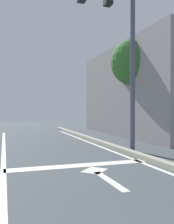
# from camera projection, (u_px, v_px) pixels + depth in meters

# --- Properties ---
(lane_line_center) EXTENTS (0.12, 20.00, 0.01)m
(lane_line_center) POSITION_uv_depth(u_px,v_px,m) (3.00, 176.00, 5.13)
(lane_line_center) COLOR silver
(lane_line_center) RESTS_ON ground
(lane_line_curbside) EXTENTS (0.12, 20.00, 0.01)m
(lane_line_curbside) POSITION_uv_depth(u_px,v_px,m) (147.00, 164.00, 6.20)
(lane_line_curbside) COLOR silver
(lane_line_curbside) RESTS_ON ground
(stop_bar) EXTENTS (3.54, 0.40, 0.01)m
(stop_bar) POSITION_uv_depth(u_px,v_px,m) (79.00, 165.00, 6.11)
(stop_bar) COLOR silver
(stop_bar) RESTS_ON ground
(lane_arrow_stem) EXTENTS (0.16, 1.40, 0.01)m
(lane_arrow_stem) POSITION_uv_depth(u_px,v_px,m) (110.00, 181.00, 4.80)
(lane_arrow_stem) COLOR silver
(lane_arrow_stem) RESTS_ON ground
(lane_arrow_head) EXTENTS (0.71, 0.71, 0.01)m
(lane_arrow_head) POSITION_uv_depth(u_px,v_px,m) (94.00, 170.00, 5.60)
(lane_arrow_head) COLOR silver
(lane_arrow_head) RESTS_ON ground
(curb_strip) EXTENTS (0.24, 24.00, 0.14)m
(curb_strip) POSITION_uv_depth(u_px,v_px,m) (155.00, 161.00, 6.28)
(curb_strip) COLOR #9E9E8A
(curb_strip) RESTS_ON ground
(traffic_signal_mast) EXTENTS (3.61, 0.34, 5.57)m
(traffic_signal_mast) POSITION_uv_depth(u_px,v_px,m) (105.00, 24.00, 7.90)
(traffic_signal_mast) COLOR #505266
(traffic_signal_mast) RESTS_ON ground
(roadside_tree) EXTENTS (2.24, 2.24, 4.73)m
(roadside_tree) POSITION_uv_depth(u_px,v_px,m) (134.00, 63.00, 11.74)
(roadside_tree) COLOR brown
(roadside_tree) RESTS_ON ground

